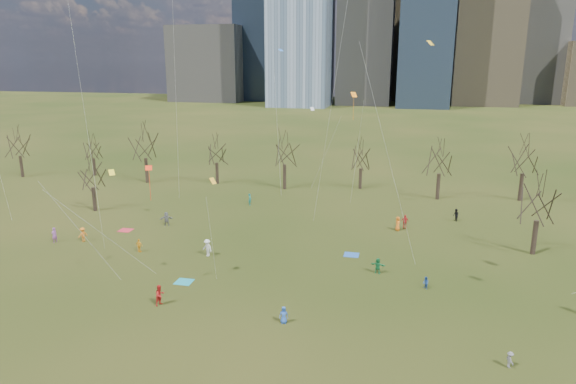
% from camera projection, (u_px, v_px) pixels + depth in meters
% --- Properties ---
extents(ground, '(500.00, 500.00, 0.00)m').
position_uv_depth(ground, '(257.00, 304.00, 44.57)').
color(ground, black).
rests_on(ground, ground).
extents(downtown_skyline, '(212.50, 78.00, 118.00)m').
position_uv_depth(downtown_skyline, '(380.00, 17.00, 233.89)').
color(downtown_skyline, slate).
rests_on(downtown_skyline, ground).
extents(bare_tree_row, '(113.04, 29.80, 9.50)m').
position_uv_depth(bare_tree_row, '(324.00, 157.00, 78.15)').
color(bare_tree_row, black).
rests_on(bare_tree_row, ground).
extents(blanket_teal, '(1.60, 1.50, 0.03)m').
position_uv_depth(blanket_teal, '(184.00, 282.00, 48.92)').
color(blanket_teal, teal).
rests_on(blanket_teal, ground).
extents(blanket_navy, '(1.60, 1.50, 0.03)m').
position_uv_depth(blanket_navy, '(351.00, 255.00, 55.64)').
color(blanket_navy, '#2557B0').
rests_on(blanket_navy, ground).
extents(blanket_crimson, '(1.60, 1.50, 0.03)m').
position_uv_depth(blanket_crimson, '(126.00, 230.00, 63.58)').
color(blanket_crimson, red).
rests_on(blanket_crimson, ground).
extents(person_0, '(0.79, 0.60, 1.45)m').
position_uv_depth(person_0, '(284.00, 315.00, 41.12)').
color(person_0, blue).
rests_on(person_0, ground).
extents(person_2, '(1.01, 1.11, 1.85)m').
position_uv_depth(person_2, '(160.00, 295.00, 44.13)').
color(person_2, red).
rests_on(person_2, ground).
extents(person_3, '(0.68, 0.87, 1.19)m').
position_uv_depth(person_3, '(510.00, 360.00, 35.25)').
color(person_3, slate).
rests_on(person_3, ground).
extents(person_4, '(0.93, 0.51, 1.50)m').
position_uv_depth(person_4, '(139.00, 246.00, 56.32)').
color(person_4, '#FFAE1C').
rests_on(person_4, ground).
extents(person_5, '(1.54, 0.74, 1.60)m').
position_uv_depth(person_5, '(378.00, 266.00, 50.69)').
color(person_5, '#1A7840').
rests_on(person_5, ground).
extents(person_7, '(0.61, 0.76, 1.81)m').
position_uv_depth(person_7, '(54.00, 235.00, 59.22)').
color(person_7, '#A154A8').
rests_on(person_7, ground).
extents(person_8, '(0.70, 0.73, 1.20)m').
position_uv_depth(person_8, '(426.00, 283.00, 47.27)').
color(person_8, '#254FA4').
rests_on(person_8, ground).
extents(person_9, '(1.40, 1.15, 1.89)m').
position_uv_depth(person_9, '(207.00, 248.00, 55.11)').
color(person_9, silver).
rests_on(person_9, ground).
extents(person_10, '(1.08, 0.57, 1.76)m').
position_uv_depth(person_10, '(405.00, 222.00, 64.14)').
color(person_10, '#B4191B').
rests_on(person_10, ground).
extents(person_11, '(1.73, 1.19, 1.79)m').
position_uv_depth(person_11, '(166.00, 219.00, 65.19)').
color(person_11, slate).
rests_on(person_11, ground).
extents(person_12, '(0.63, 0.91, 1.79)m').
position_uv_depth(person_12, '(398.00, 224.00, 63.31)').
color(person_12, orange).
rests_on(person_12, ground).
extents(person_13, '(0.51, 0.68, 1.70)m').
position_uv_depth(person_13, '(250.00, 199.00, 74.36)').
color(person_13, '#197165').
rests_on(person_13, ground).
extents(person_14, '(0.88, 0.99, 1.69)m').
position_uv_depth(person_14, '(456.00, 215.00, 66.89)').
color(person_14, black).
rests_on(person_14, ground).
extents(person_15, '(1.06, 1.28, 1.72)m').
position_uv_depth(person_15, '(83.00, 235.00, 59.49)').
color(person_15, orange).
rests_on(person_15, ground).
extents(kites_airborne, '(70.39, 44.47, 29.98)m').
position_uv_depth(kites_airborne, '(316.00, 135.00, 53.04)').
color(kites_airborne, '#FF3915').
rests_on(kites_airborne, ground).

